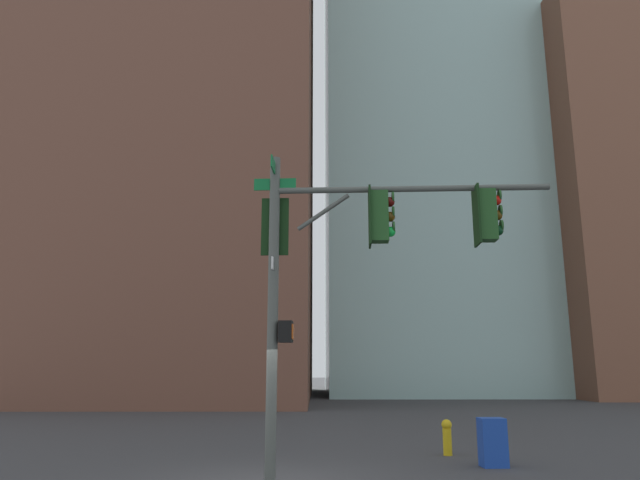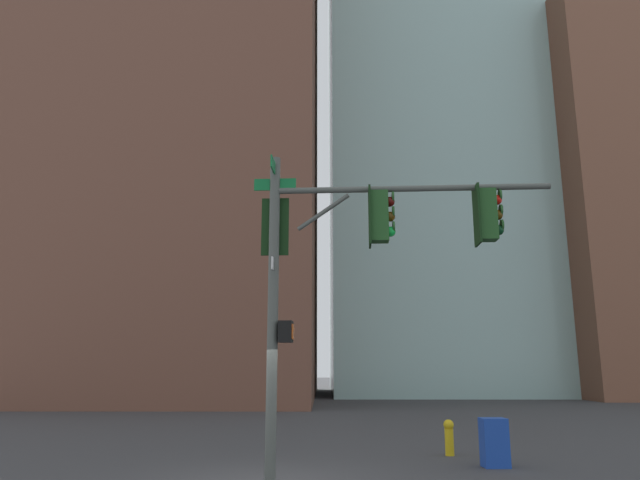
{
  "view_description": "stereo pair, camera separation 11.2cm",
  "coord_description": "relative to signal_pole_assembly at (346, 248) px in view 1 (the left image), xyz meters",
  "views": [
    {
      "loc": [
        -11.52,
        -1.03,
        2.21
      ],
      "look_at": [
        -0.5,
        -1.08,
        4.59
      ],
      "focal_mm": 32.6,
      "sensor_mm": 36.0,
      "label": 1
    },
    {
      "loc": [
        -11.52,
        -1.14,
        2.21
      ],
      "look_at": [
        -0.5,
        -1.08,
        4.59
      ],
      "focal_mm": 32.6,
      "sensor_mm": 36.0,
      "label": 2
    }
  ],
  "objects": [
    {
      "name": "signal_pole_assembly",
      "position": [
        0.0,
        0.0,
        0.0
      ],
      "size": [
        1.18,
        5.78,
        6.29
      ],
      "rotation": [
        0.0,
        0.0,
        4.66
      ],
      "color": "#4C514C",
      "rests_on": "ground_plane"
    },
    {
      "name": "fire_hydrant",
      "position": [
        4.29,
        -2.72,
        -3.97
      ],
      "size": [
        0.34,
        0.26,
        0.87
      ],
      "color": "gold",
      "rests_on": "ground_plane"
    },
    {
      "name": "newspaper_box",
      "position": [
        2.58,
        -3.37,
        -3.92
      ],
      "size": [
        0.47,
        0.58,
        1.05
      ],
      "primitive_type": "cube",
      "rotation": [
        0.0,
        0.0,
        0.05
      ],
      "color": "#193FA5",
      "rests_on": "ground_plane"
    },
    {
      "name": "building_brick_nearside",
      "position": [
        32.11,
        10.46,
        17.72
      ],
      "size": [
        27.35,
        18.84,
        44.32
      ],
      "primitive_type": "cube",
      "color": "brown",
      "rests_on": "ground_plane"
    },
    {
      "name": "building_brick_midblock",
      "position": [
        35.71,
        -24.89,
        10.33
      ],
      "size": [
        20.31,
        16.47,
        29.56
      ],
      "primitive_type": "cube",
      "color": "brown",
      "rests_on": "ground_plane"
    },
    {
      "name": "building_glass_tower",
      "position": [
        41.37,
        -11.26,
        26.04
      ],
      "size": [
        25.23,
        22.03,
        60.97
      ],
      "primitive_type": "cube",
      "color": "#9EC6C1",
      "rests_on": "ground_plane"
    }
  ]
}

